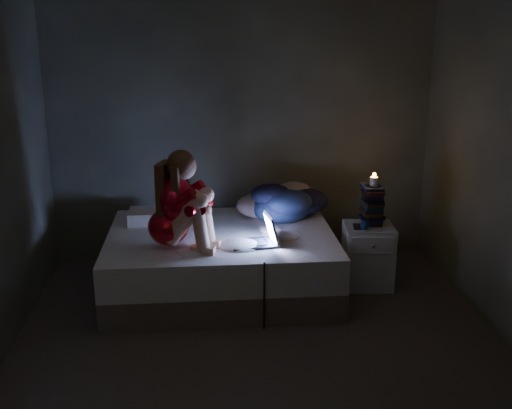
{
  "coord_description": "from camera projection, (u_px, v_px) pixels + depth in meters",
  "views": [
    {
      "loc": [
        -0.38,
        -3.78,
        2.27
      ],
      "look_at": [
        0.05,
        1.0,
        0.8
      ],
      "focal_mm": 42.64,
      "sensor_mm": 36.0,
      "label": 1
    }
  ],
  "objects": [
    {
      "name": "floor",
      "position": [
        262.0,
        355.0,
        4.3
      ],
      "size": [
        3.6,
        3.8,
        0.02
      ],
      "primitive_type": "cube",
      "color": "#4F4743",
      "rests_on": "ground"
    },
    {
      "name": "wall_back",
      "position": [
        242.0,
        126.0,
        5.74
      ],
      "size": [
        3.6,
        0.02,
        2.6
      ],
      "primitive_type": "cube",
      "color": "#393B34",
      "rests_on": "ground"
    },
    {
      "name": "wall_front",
      "position": [
        317.0,
        312.0,
        2.1
      ],
      "size": [
        3.6,
        0.02,
        2.6
      ],
      "primitive_type": "cube",
      "color": "#393B34",
      "rests_on": "ground"
    },
    {
      "name": "bed",
      "position": [
        221.0,
        261.0,
        5.25
      ],
      "size": [
        1.91,
        1.43,
        0.53
      ],
      "primitive_type": null,
      "color": "beige",
      "rests_on": "ground"
    },
    {
      "name": "pillow",
      "position": [
        152.0,
        216.0,
        5.42
      ],
      "size": [
        0.4,
        0.29,
        0.12
      ],
      "primitive_type": "cube",
      "color": "white",
      "rests_on": "bed"
    },
    {
      "name": "woman",
      "position": [
        167.0,
        199.0,
        4.74
      ],
      "size": [
        0.57,
        0.46,
        0.8
      ],
      "primitive_type": null,
      "rotation": [
        0.0,
        0.0,
        -0.31
      ],
      "color": "#7E000A",
      "rests_on": "bed"
    },
    {
      "name": "laptop",
      "position": [
        252.0,
        230.0,
        4.85
      ],
      "size": [
        0.41,
        0.32,
        0.26
      ],
      "primitive_type": null,
      "rotation": [
        0.0,
        0.0,
        0.16
      ],
      "color": "black",
      "rests_on": "bed"
    },
    {
      "name": "clothes_pile",
      "position": [
        281.0,
        200.0,
        5.48
      ],
      "size": [
        0.61,
        0.5,
        0.35
      ],
      "primitive_type": null,
      "rotation": [
        0.0,
        0.0,
        0.05
      ],
      "color": "navy",
      "rests_on": "bed"
    },
    {
      "name": "nightstand",
      "position": [
        368.0,
        256.0,
        5.33
      ],
      "size": [
        0.45,
        0.4,
        0.56
      ],
      "primitive_type": "cube",
      "rotation": [
        0.0,
        0.0,
        -0.08
      ],
      "color": "white",
      "rests_on": "ground"
    },
    {
      "name": "book_stack",
      "position": [
        372.0,
        205.0,
        5.25
      ],
      "size": [
        0.19,
        0.25,
        0.34
      ],
      "primitive_type": null,
      "color": "black",
      "rests_on": "nightstand"
    },
    {
      "name": "candle",
      "position": [
        374.0,
        182.0,
        5.19
      ],
      "size": [
        0.07,
        0.07,
        0.08
      ],
      "primitive_type": "cylinder",
      "color": "beige",
      "rests_on": "book_stack"
    },
    {
      "name": "phone",
      "position": [
        358.0,
        227.0,
        5.2
      ],
      "size": [
        0.08,
        0.15,
        0.01
      ],
      "primitive_type": "cube",
      "rotation": [
        0.0,
        0.0,
        -0.09
      ],
      "color": "black",
      "rests_on": "nightstand"
    },
    {
      "name": "blue_orb",
      "position": [
        366.0,
        226.0,
        5.13
      ],
      "size": [
        0.08,
        0.08,
        0.08
      ],
      "primitive_type": "sphere",
      "color": "navy",
      "rests_on": "nightstand"
    }
  ]
}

